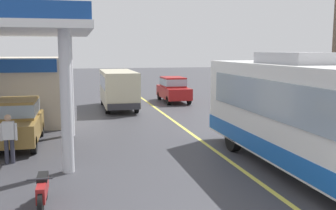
# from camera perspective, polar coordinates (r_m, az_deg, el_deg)

# --- Properties ---
(ground) EXTENTS (120.00, 120.00, 0.00)m
(ground) POSITION_cam_1_polar(r_m,az_deg,el_deg) (25.65, -1.84, -0.43)
(ground) COLOR #38383D
(lane_divider_stripe) EXTENTS (0.16, 50.00, 0.01)m
(lane_divider_stripe) POSITION_cam_1_polar(r_m,az_deg,el_deg) (20.84, 0.88, -2.37)
(lane_divider_stripe) COLOR #D8CC4C
(lane_divider_stripe) RESTS_ON ground
(coach_bus_main) EXTENTS (2.60, 11.04, 3.69)m
(coach_bus_main) POSITION_cam_1_polar(r_m,az_deg,el_deg) (12.26, 20.41, -2.01)
(coach_bus_main) COLOR white
(coach_bus_main) RESTS_ON ground
(car_at_pump) EXTENTS (1.70, 4.20, 1.82)m
(car_at_pump) POSITION_cam_1_polar(r_m,az_deg,el_deg) (16.61, -21.19, -2.02)
(car_at_pump) COLOR olive
(car_at_pump) RESTS_ON ground
(minibus_opposing_lane) EXTENTS (2.04, 6.13, 2.44)m
(minibus_opposing_lane) POSITION_cam_1_polar(r_m,az_deg,el_deg) (25.43, -7.30, 2.78)
(minibus_opposing_lane) COLOR #BFB799
(minibus_opposing_lane) RESTS_ON ground
(motorcycle_parked_forecourt) EXTENTS (0.55, 1.80, 0.92)m
(motorcycle_parked_forecourt) POSITION_cam_1_polar(r_m,az_deg,el_deg) (9.95, -17.86, -11.75)
(motorcycle_parked_forecourt) COLOR black
(motorcycle_parked_forecourt) RESTS_ON ground
(pedestrian_near_pump) EXTENTS (0.55, 0.22, 1.66)m
(pedestrian_near_pump) POSITION_cam_1_polar(r_m,az_deg,el_deg) (13.97, -22.27, -4.22)
(pedestrian_near_pump) COLOR #33333F
(pedestrian_near_pump) RESTS_ON ground
(car_trailing_behind_bus) EXTENTS (1.70, 4.20, 1.82)m
(car_trailing_behind_bus) POSITION_cam_1_polar(r_m,az_deg,el_deg) (28.60, 0.78, 2.48)
(car_trailing_behind_bus) COLOR maroon
(car_trailing_behind_bus) RESTS_ON ground
(utility_pole_roadside) EXTENTS (1.80, 0.24, 8.35)m
(utility_pole_roadside) POSITION_cam_1_polar(r_m,az_deg,el_deg) (18.48, 23.31, 9.24)
(utility_pole_roadside) COLOR brown
(utility_pole_roadside) RESTS_ON ground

